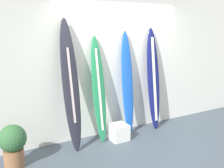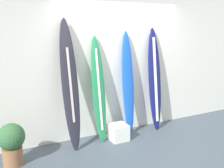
{
  "view_description": "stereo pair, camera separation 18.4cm",
  "coord_description": "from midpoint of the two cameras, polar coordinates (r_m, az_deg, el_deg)",
  "views": [
    {
      "loc": [
        -2.53,
        -3.06,
        2.05
      ],
      "look_at": [
        -0.3,
        0.95,
        1.04
      ],
      "focal_mm": 41.59,
      "sensor_mm": 36.0,
      "label": 1
    },
    {
      "loc": [
        -2.37,
        -3.15,
        2.05
      ],
      "look_at": [
        -0.3,
        0.95,
        1.04
      ],
      "focal_mm": 41.59,
      "sensor_mm": 36.0,
      "label": 2
    }
  ],
  "objects": [
    {
      "name": "ground",
      "position": [
        4.47,
        8.41,
        -15.35
      ],
      "size": [
        8.0,
        8.0,
        0.04
      ],
      "primitive_type": "cube",
      "color": "#424E59"
    },
    {
      "name": "wall_back",
      "position": [
        5.09,
        -0.03,
        5.05
      ],
      "size": [
        7.2,
        0.2,
        2.8
      ],
      "primitive_type": "cube",
      "color": "silver",
      "rests_on": "ground"
    },
    {
      "name": "surfboard_charcoal",
      "position": [
        4.36,
        -10.26,
        -0.47
      ],
      "size": [
        0.3,
        0.49,
        2.21
      ],
      "color": "#252531",
      "rests_on": "ground"
    },
    {
      "name": "surfboard_emerald",
      "position": [
        4.65,
        -4.08,
        -1.26
      ],
      "size": [
        0.24,
        0.39,
        1.91
      ],
      "color": "#217F4C",
      "rests_on": "ground"
    },
    {
      "name": "surfboard_cobalt",
      "position": [
        4.95,
        2.35,
        0.06
      ],
      "size": [
        0.25,
        0.32,
        1.98
      ],
      "color": "blue",
      "rests_on": "ground"
    },
    {
      "name": "surfboard_navy",
      "position": [
        5.27,
        8.09,
        0.88
      ],
      "size": [
        0.29,
        0.35,
        2.04
      ],
      "color": "navy",
      "rests_on": "ground"
    },
    {
      "name": "display_block_left",
      "position": [
        4.89,
        0.37,
        -10.54
      ],
      "size": [
        0.32,
        0.32,
        0.29
      ],
      "color": "white",
      "rests_on": "ground"
    },
    {
      "name": "potted_plant",
      "position": [
        4.21,
        -22.17,
        -12.08
      ],
      "size": [
        0.41,
        0.41,
        0.66
      ],
      "color": "#8D603F",
      "rests_on": "ground"
    }
  ]
}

